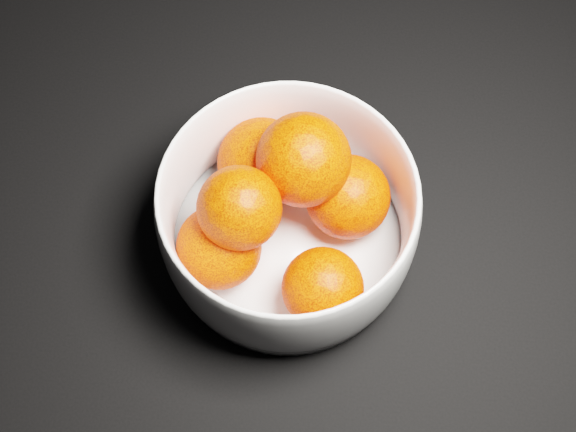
{
  "coord_description": "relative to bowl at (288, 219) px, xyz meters",
  "views": [
    {
      "loc": [
        0.09,
        -0.51,
        0.59
      ],
      "look_at": [
        0.07,
        -0.25,
        0.05
      ],
      "focal_mm": 50.0,
      "sensor_mm": 36.0,
      "label": 1
    }
  ],
  "objects": [
    {
      "name": "orange_pile",
      "position": [
        -0.0,
        0.01,
        0.01
      ],
      "size": [
        0.16,
        0.17,
        0.11
      ],
      "color": "#FF3403",
      "rests_on": "bowl"
    },
    {
      "name": "bowl",
      "position": [
        0.0,
        0.0,
        0.0
      ],
      "size": [
        0.2,
        0.2,
        0.1
      ],
      "rotation": [
        0.0,
        0.0,
        -0.33
      ],
      "color": "white",
      "rests_on": "ground"
    }
  ]
}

